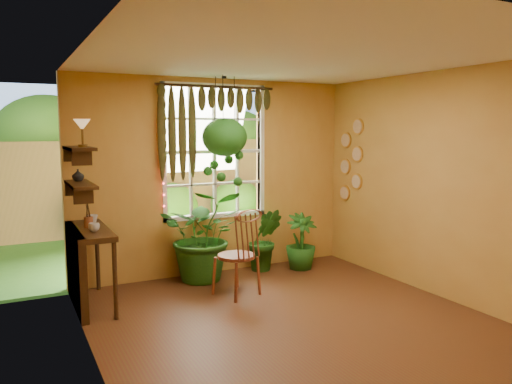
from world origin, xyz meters
TOP-DOWN VIEW (x-y plane):
  - floor at (0.00, 0.00)m, footprint 4.50×4.50m
  - ceiling at (0.00, 0.00)m, footprint 4.50×4.50m
  - wall_back at (0.00, 2.25)m, footprint 4.00×0.00m
  - wall_left at (-2.00, 0.00)m, footprint 0.00×4.50m
  - wall_right at (2.00, 0.00)m, footprint 0.00×4.50m
  - window at (0.00, 2.28)m, footprint 1.52×0.10m
  - valance_vine at (-0.08, 2.16)m, footprint 1.70×0.12m
  - string_lights at (-0.76, 2.19)m, footprint 0.03×0.03m
  - wall_plates at (1.98, 1.79)m, footprint 0.04×0.32m
  - counter_ledge at (-1.91, 1.60)m, footprint 0.40×1.20m
  - shelf_lower at (-1.88, 1.60)m, footprint 0.25×0.90m
  - shelf_upper at (-1.88, 1.60)m, footprint 0.25×0.90m
  - backyard at (0.24, 6.87)m, footprint 14.00×10.00m
  - windsor_chair at (-0.15, 1.17)m, footprint 0.59×0.60m
  - potted_plant_left at (-0.29, 1.93)m, footprint 1.39×1.30m
  - potted_plant_mid at (0.64, 1.99)m, footprint 0.61×0.56m
  - potted_plant_right at (1.15, 1.83)m, footprint 0.47×0.47m
  - hanging_basket at (0.00, 1.92)m, footprint 0.60×0.60m
  - cup_a at (-1.78, 1.40)m, footprint 0.15×0.15m
  - cup_b at (-1.72, 1.87)m, footprint 0.14×0.14m
  - brush_jar at (-1.80, 1.65)m, footprint 0.10×0.10m
  - shelf_vase at (-1.87, 1.82)m, footprint 0.17×0.17m
  - tiffany_lamp at (-1.86, 1.40)m, footprint 0.18×0.18m

SIDE VIEW (x-z plane):
  - floor at x=0.00m, z-range 0.00..0.00m
  - windsor_chair at x=-0.15m, z-range -0.26..0.97m
  - potted_plant_right at x=1.15m, z-range 0.00..0.80m
  - potted_plant_mid at x=0.64m, z-range 0.00..0.90m
  - counter_ledge at x=-1.91m, z-range 0.10..1.00m
  - potted_plant_left at x=-0.29m, z-range 0.00..1.24m
  - cup_a at x=-1.78m, z-range 0.90..0.99m
  - cup_b at x=-1.72m, z-range 0.90..1.01m
  - brush_jar at x=-1.80m, z-range 0.86..1.22m
  - backyard at x=0.24m, z-range -4.72..7.28m
  - wall_back at x=0.00m, z-range -0.65..3.35m
  - wall_left at x=-2.00m, z-range -0.90..3.60m
  - wall_right at x=2.00m, z-range -0.90..3.60m
  - shelf_lower at x=-1.88m, z-range 1.38..1.42m
  - shelf_vase at x=-1.87m, z-range 1.42..1.56m
  - wall_plates at x=1.98m, z-range 1.00..2.10m
  - window at x=0.00m, z-range 0.77..2.63m
  - string_lights at x=-0.76m, z-range 0.98..2.52m
  - shelf_upper at x=-1.88m, z-range 1.78..1.82m
  - hanging_basket at x=0.00m, z-range 1.11..2.57m
  - tiffany_lamp at x=-1.86m, z-range 1.89..2.18m
  - valance_vine at x=-0.08m, z-range 1.73..2.83m
  - ceiling at x=0.00m, z-range 2.70..2.70m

